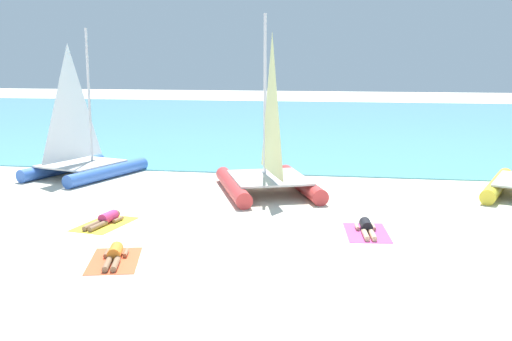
{
  "coord_description": "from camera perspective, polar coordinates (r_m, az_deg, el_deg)",
  "views": [
    {
      "loc": [
        3.03,
        -13.66,
        4.62
      ],
      "look_at": [
        0.0,
        4.57,
        1.2
      ],
      "focal_mm": 43.4,
      "sensor_mm": 36.0,
      "label": 1
    }
  ],
  "objects": [
    {
      "name": "sunbather_right",
      "position": [
        16.79,
        10.16,
        -5.19
      ],
      "size": [
        0.59,
        1.57,
        0.3
      ],
      "rotation": [
        0.0,
        0.0,
        0.12
      ],
      "color": "black",
      "rests_on": "towel_right"
    },
    {
      "name": "towel_left",
      "position": [
        17.83,
        -13.78,
        -4.83
      ],
      "size": [
        1.42,
        2.07,
        0.01
      ],
      "primitive_type": "cube",
      "rotation": [
        0.0,
        0.0,
        -0.18
      ],
      "color": "yellow",
      "rests_on": "ground"
    },
    {
      "name": "sunbather_left",
      "position": [
        17.85,
        -13.68,
        -4.39
      ],
      "size": [
        0.68,
        1.56,
        0.3
      ],
      "rotation": [
        0.0,
        0.0,
        -0.18
      ],
      "color": "#D83372",
      "rests_on": "towel_left"
    },
    {
      "name": "sailboat_red",
      "position": [
        21.03,
        1.15,
        0.29
      ],
      "size": [
        4.39,
        5.37,
        6.04
      ],
      "rotation": [
        0.0,
        0.0,
        0.36
      ],
      "color": "#CC3838",
      "rests_on": "ground"
    },
    {
      "name": "towel_right",
      "position": [
        16.76,
        10.17,
        -5.67
      ],
      "size": [
        1.31,
        2.01,
        0.01
      ],
      "primitive_type": "cube",
      "rotation": [
        0.0,
        0.0,
        0.12
      ],
      "color": "#D84C99",
      "rests_on": "ground"
    },
    {
      "name": "sailboat_blue",
      "position": [
        24.9,
        -15.74,
        1.37
      ],
      "size": [
        3.97,
        5.0,
        5.69
      ],
      "rotation": [
        0.0,
        0.0,
        -0.31
      ],
      "color": "blue",
      "rests_on": "ground"
    },
    {
      "name": "ocean_water",
      "position": [
        44.17,
        5.47,
        4.46
      ],
      "size": [
        120.0,
        40.0,
        0.05
      ],
      "primitive_type": "cube",
      "color": "#5BB2C1",
      "rests_on": "ground"
    },
    {
      "name": "sunbather_middle",
      "position": [
        14.71,
        -12.91,
        -7.55
      ],
      "size": [
        0.77,
        1.55,
        0.3
      ],
      "rotation": [
        0.0,
        0.0,
        0.25
      ],
      "color": "orange",
      "rests_on": "towel_middle"
    },
    {
      "name": "ground_plane",
      "position": [
        24.3,
        2.1,
        -0.49
      ],
      "size": [
        120.0,
        120.0,
        0.0
      ],
      "primitive_type": "plane",
      "color": "beige"
    },
    {
      "name": "towel_middle",
      "position": [
        14.69,
        -12.92,
        -8.1
      ],
      "size": [
        1.54,
        2.11,
        0.01
      ],
      "primitive_type": "cube",
      "rotation": [
        0.0,
        0.0,
        0.25
      ],
      "color": "#EA5933",
      "rests_on": "ground"
    }
  ]
}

